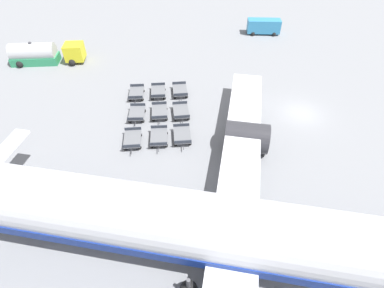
{
  "coord_description": "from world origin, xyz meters",
  "views": [
    {
      "loc": [
        27.76,
        -8.11,
        19.74
      ],
      "look_at": [
        9.76,
        -10.71,
        2.95
      ],
      "focal_mm": 28.0,
      "sensor_mm": 36.0,
      "label": 1
    }
  ],
  "objects": [
    {
      "name": "ground_plane",
      "position": [
        0.0,
        0.0,
        0.0
      ],
      "size": [
        500.0,
        500.0,
        0.0
      ],
      "primitive_type": "plane",
      "color": "gray"
    },
    {
      "name": "airplane",
      "position": [
        17.45,
        -5.84,
        2.87
      ],
      "size": [
        41.78,
        45.4,
        13.23
      ],
      "color": "silver",
      "rests_on": "ground_plane"
    },
    {
      "name": "fuel_tanker_primary",
      "position": [
        -6.95,
        -33.55,
        1.27
      ],
      "size": [
        4.58,
        9.95,
        3.01
      ],
      "color": "yellow",
      "rests_on": "ground_plane"
    },
    {
      "name": "service_van",
      "position": [
        -21.17,
        -3.62,
        1.22
      ],
      "size": [
        2.67,
        5.29,
        2.25
      ],
      "color": "teal",
      "rests_on": "ground_plane"
    },
    {
      "name": "baggage_dolly_row_near_col_a",
      "position": [
        -0.61,
        -18.74,
        0.48
      ],
      "size": [
        3.42,
        2.12,
        0.92
      ],
      "color": "slate",
      "rests_on": "ground_plane"
    },
    {
      "name": "baggage_dolly_row_near_col_b",
      "position": [
        3.22,
        -17.6,
        0.48
      ],
      "size": [
        3.41,
        2.06,
        0.92
      ],
      "color": "slate",
      "rests_on": "ground_plane"
    },
    {
      "name": "baggage_dolly_row_near_col_c",
      "position": [
        7.27,
        -16.88,
        0.48
      ],
      "size": [
        3.42,
        2.19,
        0.92
      ],
      "color": "slate",
      "rests_on": "ground_plane"
    },
    {
      "name": "baggage_dolly_row_mid_a_col_a",
      "position": [
        -1.25,
        -16.29,
        0.48
      ],
      "size": [
        3.42,
        2.17,
        0.92
      ],
      "color": "slate",
      "rests_on": "ground_plane"
    },
    {
      "name": "baggage_dolly_row_mid_a_col_b",
      "position": [
        2.6,
        -15.27,
        0.48
      ],
      "size": [
        3.42,
        2.19,
        0.92
      ],
      "color": "slate",
      "rests_on": "ground_plane"
    },
    {
      "name": "baggage_dolly_row_mid_a_col_c",
      "position": [
        6.61,
        -14.42,
        0.48
      ],
      "size": [
        3.42,
        2.13,
        0.92
      ],
      "color": "slate",
      "rests_on": "ground_plane"
    },
    {
      "name": "baggage_dolly_row_mid_b_col_a",
      "position": [
        -1.86,
        -13.82,
        0.48
      ],
      "size": [
        3.42,
        2.23,
        0.92
      ],
      "color": "slate",
      "rests_on": "ground_plane"
    },
    {
      "name": "baggage_dolly_row_mid_b_col_b",
      "position": [
        2.2,
        -13.0,
        0.48
      ],
      "size": [
        3.42,
        2.26,
        0.92
      ],
      "color": "slate",
      "rests_on": "ground_plane"
    },
    {
      "name": "baggage_dolly_row_mid_b_col_c",
      "position": [
        6.02,
        -12.23,
        0.48
      ],
      "size": [
        3.42,
        2.19,
        0.92
      ],
      "color": "slate",
      "rests_on": "ground_plane"
    }
  ]
}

